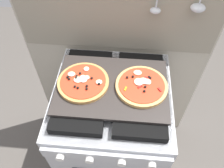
{
  "coord_description": "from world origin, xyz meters",
  "views": [
    {
      "loc": [
        0.06,
        -0.69,
        1.78
      ],
      "look_at": [
        0.0,
        0.0,
        0.93
      ],
      "focal_mm": 36.57,
      "sensor_mm": 36.0,
      "label": 1
    }
  ],
  "objects": [
    {
      "name": "pizza_left",
      "position": [
        -0.14,
        -0.0,
        0.93
      ],
      "size": [
        0.25,
        0.25,
        0.03
      ],
      "color": "#C18947",
      "rests_on": "baking_tray"
    },
    {
      "name": "pizza_right",
      "position": [
        0.14,
        0.01,
        0.93
      ],
      "size": [
        0.25,
        0.25,
        0.03
      ],
      "color": "tan",
      "rests_on": "baking_tray"
    },
    {
      "name": "stove",
      "position": [
        -0.0,
        -0.0,
        0.45
      ],
      "size": [
        0.6,
        0.64,
        0.9
      ],
      "color": "#B7BABF",
      "rests_on": "ground_plane"
    },
    {
      "name": "baking_tray",
      "position": [
        0.0,
        0.0,
        0.91
      ],
      "size": [
        0.54,
        0.38,
        0.02
      ],
      "primitive_type": "cube",
      "color": "#2D2826",
      "rests_on": "stove"
    },
    {
      "name": "ground_plane",
      "position": [
        0.0,
        0.0,
        0.0
      ],
      "size": [
        4.0,
        4.0,
        0.0
      ],
      "primitive_type": "plane",
      "color": "#4C4742"
    },
    {
      "name": "kitchen_backsplash",
      "position": [
        0.0,
        0.33,
        0.79
      ],
      "size": [
        1.1,
        0.09,
        1.55
      ],
      "color": "#B2A893",
      "rests_on": "ground_plane"
    }
  ]
}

